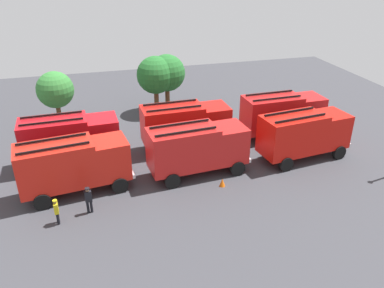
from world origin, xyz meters
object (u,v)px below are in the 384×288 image
(fire_truck_0, at_px, (73,164))
(traffic_cone_2, at_px, (240,123))
(firefighter_2, at_px, (218,119))
(traffic_cone_0, at_px, (96,171))
(fire_truck_3, at_px, (70,137))
(firefighter_0, at_px, (89,199))
(fire_truck_5, at_px, (282,113))
(traffic_cone_1, at_px, (222,182))
(fire_truck_2, at_px, (304,133))
(firefighter_1, at_px, (268,114))
(firefighter_3, at_px, (57,210))
(tree_2, at_px, (167,73))
(tree_1, at_px, (155,75))
(fire_truck_4, at_px, (185,124))
(tree_0, at_px, (55,90))
(fire_truck_1, at_px, (197,147))

(fire_truck_0, xyz_separation_m, traffic_cone_2, (14.56, 7.30, -1.80))
(firefighter_2, bearing_deg, traffic_cone_0, -47.35)
(fire_truck_3, height_order, firefighter_0, fire_truck_3)
(fire_truck_5, relative_size, traffic_cone_1, 12.66)
(fire_truck_2, height_order, firefighter_1, fire_truck_2)
(firefighter_3, xyz_separation_m, tree_2, (10.18, 16.54, 2.88))
(fire_truck_2, xyz_separation_m, tree_1, (-9.06, 12.60, 1.65))
(firefighter_0, relative_size, tree_2, 0.32)
(tree_2, bearing_deg, firefighter_2, -61.64)
(tree_1, bearing_deg, fire_truck_4, -84.65)
(tree_2, bearing_deg, traffic_cone_0, -124.15)
(fire_truck_5, distance_m, tree_2, 12.18)
(traffic_cone_0, bearing_deg, firefighter_0, -97.13)
(tree_1, bearing_deg, firefighter_3, -119.13)
(fire_truck_3, bearing_deg, traffic_cone_2, 9.31)
(firefighter_1, xyz_separation_m, firefighter_2, (-4.93, -0.11, 0.04))
(fire_truck_3, distance_m, firefighter_2, 13.05)
(fire_truck_0, xyz_separation_m, firefighter_2, (12.39, 7.18, -1.14))
(tree_0, bearing_deg, traffic_cone_1, -51.37)
(fire_truck_0, distance_m, traffic_cone_1, 10.01)
(firefighter_2, distance_m, traffic_cone_2, 2.27)
(traffic_cone_2, bearing_deg, tree_0, 163.89)
(fire_truck_0, xyz_separation_m, fire_truck_3, (-0.26, 4.20, 0.00))
(fire_truck_0, distance_m, fire_truck_1, 8.43)
(fire_truck_4, height_order, tree_2, tree_2)
(fire_truck_0, relative_size, firefighter_2, 4.17)
(fire_truck_0, relative_size, fire_truck_3, 1.02)
(firefighter_3, xyz_separation_m, tree_0, (-0.32, 15.13, 2.52))
(fire_truck_5, height_order, firefighter_0, fire_truck_5)
(firefighter_2, distance_m, traffic_cone_1, 9.55)
(fire_truck_5, distance_m, firefighter_3, 19.95)
(fire_truck_1, height_order, firefighter_3, fire_truck_1)
(firefighter_3, bearing_deg, firefighter_0, 14.34)
(fire_truck_4, bearing_deg, tree_0, 141.54)
(firefighter_0, relative_size, firefighter_2, 1.00)
(fire_truck_1, relative_size, fire_truck_3, 1.01)
(fire_truck_5, bearing_deg, tree_0, 156.54)
(traffic_cone_0, relative_size, traffic_cone_1, 1.22)
(fire_truck_0, distance_m, fire_truck_5, 17.82)
(fire_truck_1, distance_m, fire_truck_3, 9.58)
(tree_0, bearing_deg, traffic_cone_2, -16.11)
(firefighter_2, bearing_deg, tree_2, -134.53)
(fire_truck_2, bearing_deg, fire_truck_1, 173.88)
(fire_truck_5, xyz_separation_m, traffic_cone_0, (-15.95, -2.58, -1.80))
(fire_truck_0, distance_m, tree_0, 12.07)
(fire_truck_1, distance_m, fire_truck_5, 9.82)
(tree_0, bearing_deg, fire_truck_0, -83.15)
(fire_truck_0, bearing_deg, firefighter_2, 22.67)
(firefighter_0, distance_m, tree_2, 18.21)
(fire_truck_2, bearing_deg, firefighter_2, 116.32)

